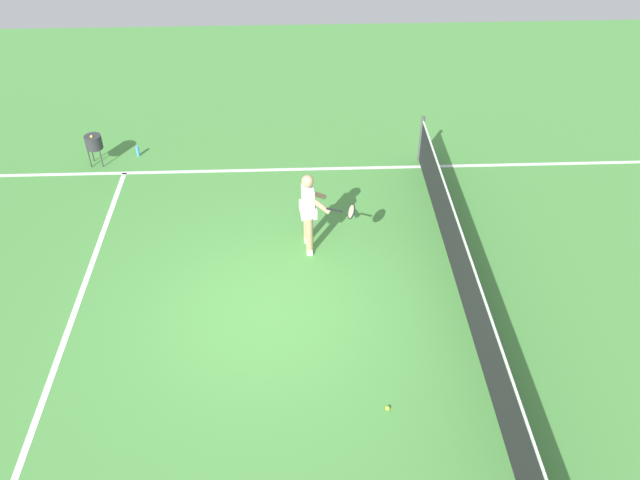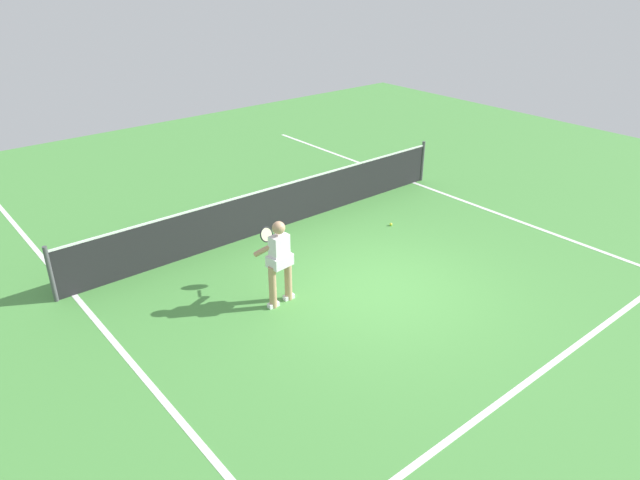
% 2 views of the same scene
% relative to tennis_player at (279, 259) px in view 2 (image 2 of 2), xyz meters
% --- Properties ---
extents(ground_plane, '(26.46, 26.46, 0.00)m').
position_rel_tennis_player_xyz_m(ground_plane, '(1.74, -0.79, -0.85)').
color(ground_plane, '#4C9342').
extents(service_line_marking, '(8.88, 0.10, 0.01)m').
position_rel_tennis_player_xyz_m(service_line_marking, '(1.74, -3.95, -0.84)').
color(service_line_marking, white).
rests_on(service_line_marking, ground).
extents(sideline_left_marking, '(0.10, 18.35, 0.01)m').
position_rel_tennis_player_xyz_m(sideline_left_marking, '(-2.70, -0.79, -0.84)').
color(sideline_left_marking, white).
rests_on(sideline_left_marking, ground).
extents(sideline_right_marking, '(0.10, 18.35, 0.01)m').
position_rel_tennis_player_xyz_m(sideline_right_marking, '(6.18, -0.79, -0.84)').
color(sideline_right_marking, white).
rests_on(sideline_right_marking, ground).
extents(court_net, '(9.56, 0.08, 1.06)m').
position_rel_tennis_player_xyz_m(court_net, '(1.74, 2.52, -0.35)').
color(court_net, '#4C4C51').
rests_on(court_net, ground).
extents(tennis_player, '(0.74, 0.99, 1.55)m').
position_rel_tennis_player_xyz_m(tennis_player, '(0.00, 0.00, 0.00)').
color(tennis_player, tan).
rests_on(tennis_player, ground).
extents(tennis_ball_near, '(0.07, 0.07, 0.07)m').
position_rel_tennis_player_xyz_m(tennis_ball_near, '(3.77, 0.99, -0.81)').
color(tennis_ball_near, '#D1E533').
rests_on(tennis_ball_near, ground).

